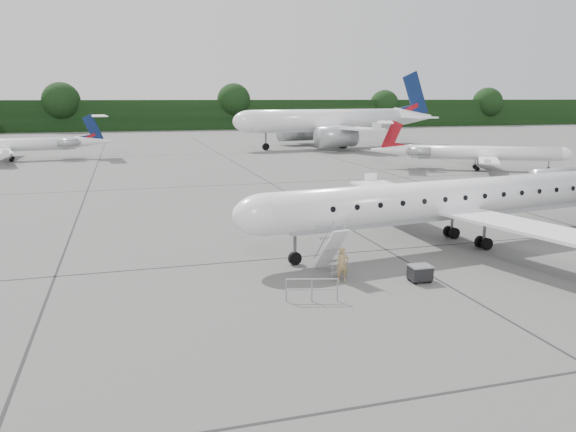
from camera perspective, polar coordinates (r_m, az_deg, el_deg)
name	(u,v)px	position (r m, az deg, el deg)	size (l,w,h in m)	color
ground	(458,258)	(32.14, 16.86, -4.08)	(320.00, 320.00, 0.00)	slate
treeline	(189,115)	(156.80, -10.02, 10.08)	(260.00, 4.00, 8.00)	black
main_regional_jet	(456,180)	(34.07, 16.71, 3.55)	(30.49, 21.95, 7.82)	white
airstair	(331,250)	(27.70, 4.38, -3.50)	(0.85, 2.08, 2.45)	white
passenger	(342,265)	(26.80, 5.55, -4.93)	(0.60, 0.40, 1.66)	#977D52
safety_railing	(312,290)	(24.24, 2.44, -7.54)	(2.20, 0.08, 1.00)	#92959A
baggage_cart	(420,273)	(27.45, 13.26, -5.66)	(1.00, 0.81, 0.87)	black
bg_narrowbody	(327,109)	(98.94, 4.00, 10.76)	(36.81, 26.50, 13.21)	white
bg_regional_left	(3,139)	(86.50, -26.99, 7.02)	(23.66, 17.03, 6.21)	white
bg_regional_right	(485,146)	(71.74, 19.34, 6.72)	(22.11, 15.92, 5.80)	white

